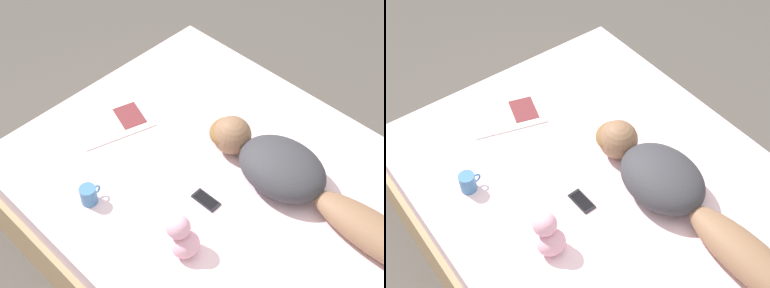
% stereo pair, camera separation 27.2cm
% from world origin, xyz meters
% --- Properties ---
extents(ground_plane, '(12.00, 12.00, 0.00)m').
position_xyz_m(ground_plane, '(0.00, 0.00, 0.00)').
color(ground_plane, '#4C4742').
extents(bed, '(1.67, 2.33, 0.54)m').
position_xyz_m(bed, '(0.00, 0.00, 0.26)').
color(bed, tan).
rests_on(bed, ground_plane).
extents(person, '(0.35, 1.30, 0.20)m').
position_xyz_m(person, '(0.19, -0.19, 0.63)').
color(person, brown).
rests_on(person, bed).
extents(open_magazine, '(0.46, 0.37, 0.01)m').
position_xyz_m(open_magazine, '(-0.13, 0.80, 0.54)').
color(open_magazine, silver).
rests_on(open_magazine, bed).
extents(coffee_mug, '(0.11, 0.08, 0.10)m').
position_xyz_m(coffee_mug, '(-0.54, 0.48, 0.59)').
color(coffee_mug, teal).
rests_on(coffee_mug, bed).
extents(cell_phone, '(0.07, 0.14, 0.01)m').
position_xyz_m(cell_phone, '(-0.16, 0.08, 0.54)').
color(cell_phone, black).
rests_on(cell_phone, bed).
extents(plush_toy, '(0.13, 0.16, 0.20)m').
position_xyz_m(plush_toy, '(-0.42, -0.02, 0.63)').
color(plush_toy, '#DB9EB2').
rests_on(plush_toy, bed).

